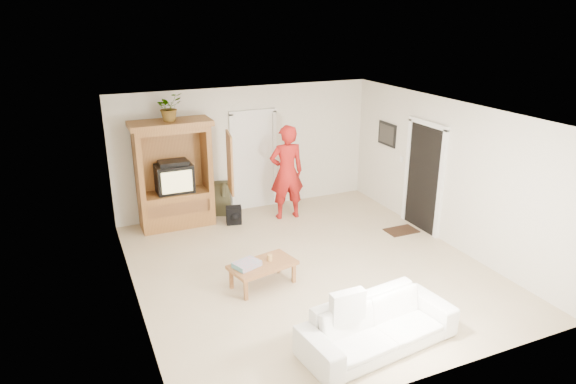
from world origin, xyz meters
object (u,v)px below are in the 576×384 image
object	(u,v)px
sofa	(378,325)
coffee_table	(263,266)
man	(287,172)
armoire	(176,181)

from	to	relation	value
sofa	coffee_table	xyz separation A→B (m)	(-0.78, 2.01, 0.03)
man	coffee_table	world-z (taller)	man
sofa	coffee_table	world-z (taller)	sofa
man	armoire	bearing A→B (deg)	-7.83
armoire	man	world-z (taller)	armoire
armoire	man	bearing A→B (deg)	-13.33
armoire	sofa	distance (m)	5.16
sofa	coffee_table	bearing A→B (deg)	104.25
coffee_table	armoire	bearing A→B (deg)	90.61
sofa	coffee_table	distance (m)	2.16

